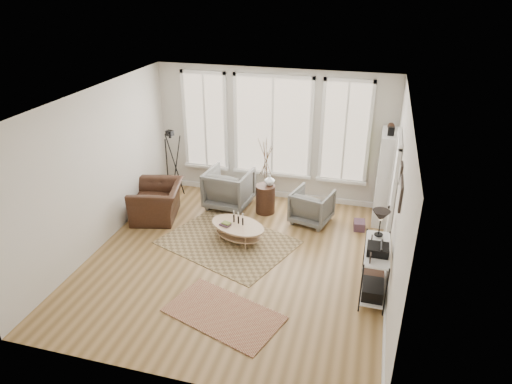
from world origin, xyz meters
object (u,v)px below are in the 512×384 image
(side_table, at_px, (266,176))
(bookcase, at_px, (385,177))
(accent_chair, at_px, (157,201))
(armchair_left, at_px, (229,188))
(coffee_table, at_px, (237,228))
(armchair_right, at_px, (312,206))
(low_shelf, at_px, (375,266))

(side_table, bearing_deg, bookcase, 7.60)
(bookcase, relative_size, accent_chair, 1.84)
(armchair_left, distance_m, accent_chair, 1.55)
(coffee_table, xyz_separation_m, side_table, (0.23, 1.27, 0.56))
(bookcase, height_order, armchair_left, bookcase)
(side_table, distance_m, accent_chair, 2.31)
(armchair_right, height_order, side_table, side_table)
(coffee_table, xyz_separation_m, accent_chair, (-1.89, 0.48, 0.09))
(low_shelf, bearing_deg, armchair_left, 144.23)
(armchair_left, bearing_deg, coffee_table, 119.46)
(armchair_right, xyz_separation_m, side_table, (-1.02, 0.16, 0.48))
(coffee_table, relative_size, side_table, 0.75)
(armchair_left, xyz_separation_m, side_table, (0.83, -0.08, 0.40))
(coffee_table, distance_m, accent_chair, 1.95)
(coffee_table, distance_m, armchair_left, 1.49)
(armchair_left, bearing_deg, side_table, -179.92)
(armchair_left, bearing_deg, armchair_right, 177.97)
(armchair_right, distance_m, side_table, 1.14)
(bookcase, height_order, side_table, bookcase)
(low_shelf, bearing_deg, armchair_right, 122.64)
(armchair_right, relative_size, side_table, 0.44)
(armchair_right, bearing_deg, coffee_table, 56.39)
(bookcase, xyz_separation_m, coffee_table, (-2.61, -1.59, -0.68))
(accent_chair, bearing_deg, coffee_table, 62.45)
(bookcase, height_order, low_shelf, bookcase)
(armchair_right, bearing_deg, low_shelf, 137.23)
(bookcase, xyz_separation_m, accent_chair, (-4.50, -1.12, -0.59))
(coffee_table, height_order, side_table, side_table)
(coffee_table, relative_size, armchair_left, 1.37)
(side_table, xyz_separation_m, accent_chair, (-2.12, -0.80, -0.47))
(accent_chair, bearing_deg, armchair_left, 110.82)
(bookcase, height_order, armchair_right, bookcase)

